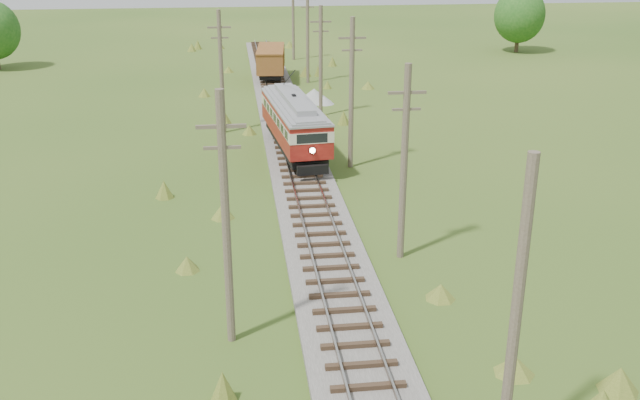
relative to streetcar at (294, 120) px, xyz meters
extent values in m
cube|color=#605B54|center=(0.00, 0.41, -2.30)|extent=(3.60, 96.00, 0.25)
cube|color=#726659|center=(-0.72, 0.41, -1.94)|extent=(0.08, 96.00, 0.17)
cube|color=#726659|center=(0.72, 0.41, -1.94)|extent=(0.08, 96.00, 0.17)
cube|color=#2D2116|center=(0.00, 0.41, -2.09)|extent=(2.40, 96.00, 0.16)
cube|color=black|center=(0.00, 0.00, -1.46)|extent=(3.11, 10.17, 0.41)
cube|color=maroon|center=(0.00, 0.00, -0.55)|extent=(3.57, 11.08, 1.00)
cube|color=beige|center=(0.00, 0.00, 0.27)|extent=(3.61, 11.13, 0.63)
cube|color=black|center=(0.00, 0.00, 0.27)|extent=(3.58, 10.65, 0.50)
cube|color=maroon|center=(0.00, 0.00, 0.72)|extent=(3.57, 11.08, 0.27)
cube|color=gray|center=(0.00, 0.00, 1.02)|extent=(3.64, 11.19, 0.34)
cube|color=gray|center=(0.00, 0.00, 1.33)|extent=(1.92, 8.23, 0.36)
sphere|color=#FFF2BF|center=(0.53, -5.49, -0.41)|extent=(0.33, 0.33, 0.33)
cylinder|color=black|center=(-0.16, 1.63, 2.35)|extent=(0.46, 4.21, 1.75)
cylinder|color=black|center=(-0.28, -4.16, -1.50)|extent=(0.18, 0.73, 0.73)
cylinder|color=black|center=(1.07, -4.03, -1.50)|extent=(0.18, 0.73, 0.73)
cylinder|color=black|center=(-1.07, 4.03, -1.50)|extent=(0.18, 0.73, 0.73)
cylinder|color=black|center=(0.28, 4.17, -1.50)|extent=(0.18, 0.73, 0.73)
cube|color=black|center=(0.00, 25.00, -1.53)|extent=(2.56, 6.95, 0.47)
cube|color=brown|center=(0.00, 25.00, -0.35)|extent=(3.12, 7.74, 1.89)
cube|color=brown|center=(0.00, 25.00, 0.64)|extent=(3.18, 7.90, 0.11)
cylinder|color=black|center=(-0.91, 22.81, -1.49)|extent=(0.18, 0.76, 0.76)
cylinder|color=black|center=(0.50, 22.68, -1.49)|extent=(0.18, 0.76, 0.76)
cylinder|color=black|center=(-0.50, 27.32, -1.49)|extent=(0.18, 0.76, 0.76)
cylinder|color=black|center=(0.91, 27.20, -1.49)|extent=(0.18, 0.76, 0.76)
cone|color=gray|center=(3.05, 15.30, -1.87)|extent=(2.98, 2.98, 1.12)
cone|color=gray|center=(3.79, 14.37, -2.10)|extent=(1.68, 1.68, 0.65)
cylinder|color=brown|center=(3.10, -28.59, 1.98)|extent=(0.30, 0.30, 8.80)
cylinder|color=brown|center=(3.30, -15.59, 1.88)|extent=(0.30, 0.30, 8.60)
cube|color=brown|center=(3.30, -15.59, 4.98)|extent=(1.60, 0.12, 0.12)
cube|color=brown|center=(3.30, -15.59, 4.28)|extent=(1.20, 0.10, 0.10)
cylinder|color=brown|center=(3.20, -2.59, 2.08)|extent=(0.30, 0.30, 9.00)
cube|color=brown|center=(3.20, -2.59, 5.38)|extent=(1.60, 0.12, 0.12)
cube|color=brown|center=(3.20, -2.59, 4.68)|extent=(1.20, 0.10, 0.10)
cylinder|color=brown|center=(3.00, 10.41, 1.78)|extent=(0.30, 0.30, 8.40)
cube|color=brown|center=(3.00, 10.41, 4.78)|extent=(1.60, 0.12, 0.12)
cube|color=brown|center=(3.00, 10.41, 4.08)|extent=(1.20, 0.10, 0.10)
cylinder|color=brown|center=(3.40, 23.41, 2.03)|extent=(0.30, 0.30, 8.90)
cube|color=brown|center=(3.40, 23.41, 4.58)|extent=(1.20, 0.10, 0.10)
cylinder|color=brown|center=(3.20, 36.41, 1.93)|extent=(0.30, 0.30, 8.70)
cylinder|color=brown|center=(-4.20, -21.59, 2.08)|extent=(0.30, 0.30, 9.00)
cube|color=brown|center=(-4.20, -21.59, 5.38)|extent=(1.60, 0.12, 0.12)
cube|color=brown|center=(-4.20, -21.59, 4.68)|extent=(1.20, 0.10, 0.10)
cylinder|color=brown|center=(-4.50, 6.41, 1.88)|extent=(0.30, 0.30, 8.60)
cube|color=brown|center=(-4.50, 6.41, 4.98)|extent=(1.60, 0.12, 0.12)
cube|color=brown|center=(-4.50, 6.41, 4.28)|extent=(1.20, 0.10, 0.10)
cylinder|color=#38281C|center=(30.00, 38.41, -1.16)|extent=(0.50, 0.50, 2.52)
ellipsoid|color=#1B5319|center=(30.00, 38.41, 1.92)|extent=(5.88, 5.88, 6.47)
camera|label=1|loc=(-3.79, -43.69, 11.19)|focal=40.00mm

